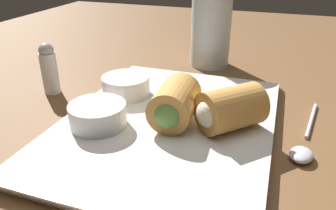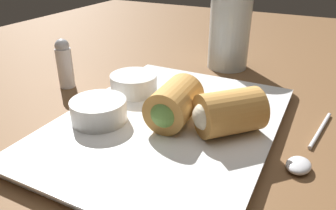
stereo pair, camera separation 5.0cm
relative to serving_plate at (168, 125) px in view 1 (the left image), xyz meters
The scene contains 9 objects.
table_surface 2.77cm from the serving_plate, 163.04° to the left, with size 180.00×140.00×2.00cm.
serving_plate is the anchor object (origin of this frame).
roll_front_left 3.59cm from the serving_plate, 119.04° to the right, with size 8.60×5.74×5.33cm.
roll_front_right 8.27cm from the serving_plate, 87.75° to the right, with size 9.12×9.05×5.33cm.
dipping_bowl_near 10.43cm from the serving_plate, 57.55° to the left, with size 7.14×7.14×2.88cm.
dipping_bowl_far 9.14cm from the serving_plate, 118.01° to the left, with size 7.14×7.14×2.88cm.
spoon 16.79cm from the serving_plate, 87.36° to the right, with size 16.85×4.13×1.16cm.
drinking_glass 27.80cm from the serving_plate, ahead, with size 7.69×7.69×13.75cm.
salt_shaker 22.78cm from the serving_plate, 76.74° to the left, with size 2.59×2.59×8.31cm.
Camera 1 is at (-33.17, -12.85, 24.15)cm, focal length 35.00 mm.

